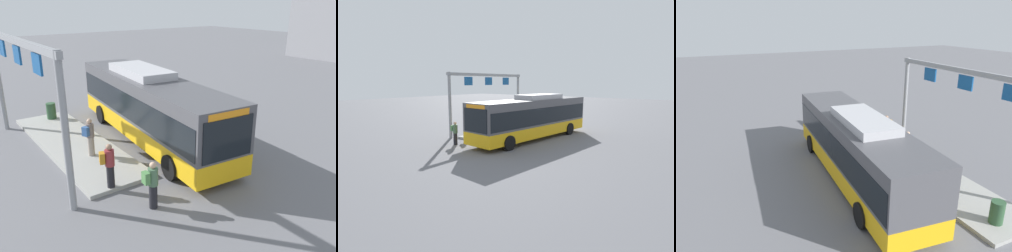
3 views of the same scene
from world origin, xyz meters
The scene contains 8 objects.
ground_plane centered at (0.00, 0.00, 0.00)m, with size 120.00×120.00×0.00m, color slate.
platform_curb centered at (-1.53, -3.36, 0.08)m, with size 10.00×2.80×0.16m, color #9E9E99.
bus_main centered at (-0.01, 0.00, 1.81)m, with size 11.80×3.70×3.46m.
person_boarding centered at (5.08, -3.27, 0.89)m, with size 0.36×0.54×1.67m.
person_waiting_near centered at (3.28, -3.89, 1.05)m, with size 0.46×0.59×1.67m.
person_waiting_mid centered at (0.36, -3.30, 1.05)m, with size 0.49×0.60×1.67m.
platform_sign_gantry centered at (-1.10, -5.41, 3.78)m, with size 9.78×0.24×5.20m.
trash_bin centered at (-5.63, -3.01, 0.61)m, with size 0.52×0.52×0.90m, color #2D5133.
Camera 2 is at (18.14, 11.20, 4.44)m, focal length 29.39 mm.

